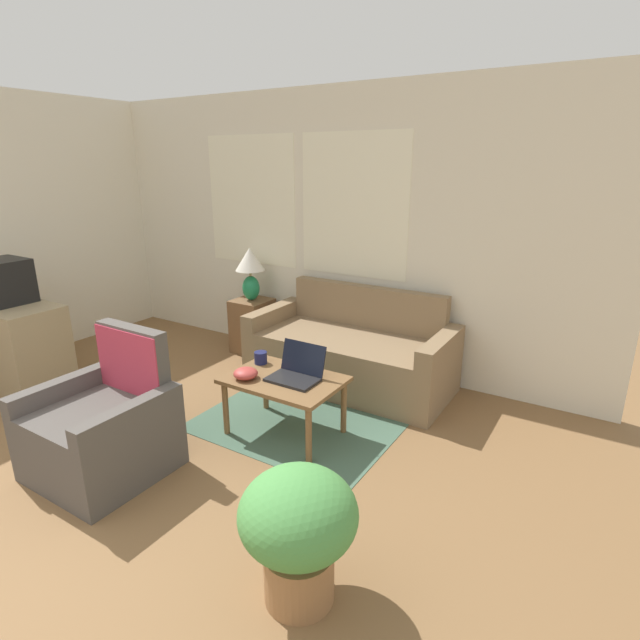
# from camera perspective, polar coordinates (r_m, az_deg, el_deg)

# --- Properties ---
(wall_back) EXTENTS (5.82, 0.06, 2.60)m
(wall_back) POSITION_cam_1_polar(r_m,az_deg,el_deg) (5.03, -1.54, 10.43)
(wall_back) COLOR silver
(wall_back) RESTS_ON ground_plane
(rug) EXTENTS (1.49, 1.80, 0.01)m
(rug) POSITION_cam_1_polar(r_m,az_deg,el_deg) (4.20, 0.07, -9.76)
(rug) COLOR #476651
(rug) RESTS_ON ground_plane
(couch) EXTENTS (1.81, 0.82, 0.85)m
(couch) POSITION_cam_1_polar(r_m,az_deg,el_deg) (4.54, 3.70, -3.86)
(couch) COLOR #846B4C
(couch) RESTS_ON ground_plane
(armchair) EXTENTS (0.78, 0.74, 0.91)m
(armchair) POSITION_cam_1_polar(r_m,az_deg,el_deg) (3.59, -23.20, -11.40)
(armchair) COLOR #514C47
(armchair) RESTS_ON ground_plane
(tv_dresser) EXTENTS (1.09, 0.53, 0.76)m
(tv_dresser) POSITION_cam_1_polar(r_m,az_deg,el_deg) (5.25, -31.73, -2.35)
(tv_dresser) COLOR #998460
(tv_dresser) RESTS_ON ground_plane
(television) EXTENTS (0.41, 0.43, 0.38)m
(television) POSITION_cam_1_polar(r_m,az_deg,el_deg) (5.11, -32.77, 3.67)
(television) COLOR black
(television) RESTS_ON tv_dresser
(side_table) EXTENTS (0.37, 0.37, 0.57)m
(side_table) POSITION_cam_1_polar(r_m,az_deg,el_deg) (5.33, -7.70, -0.64)
(side_table) COLOR brown
(side_table) RESTS_ON ground_plane
(table_lamp) EXTENTS (0.30, 0.30, 0.55)m
(table_lamp) POSITION_cam_1_polar(r_m,az_deg,el_deg) (5.16, -7.99, 5.99)
(table_lamp) COLOR #1E8451
(table_lamp) RESTS_ON side_table
(coffee_table) EXTENTS (0.83, 0.57, 0.45)m
(coffee_table) POSITION_cam_1_polar(r_m,az_deg,el_deg) (3.66, -4.10, -7.43)
(coffee_table) COLOR brown
(coffee_table) RESTS_ON ground_plane
(laptop) EXTENTS (0.36, 0.29, 0.24)m
(laptop) POSITION_cam_1_polar(r_m,az_deg,el_deg) (3.60, -2.70, -5.89)
(laptop) COLOR black
(laptop) RESTS_ON coffee_table
(cup_navy) EXTENTS (0.10, 0.10, 0.09)m
(cup_navy) POSITION_cam_1_polar(r_m,az_deg,el_deg) (3.89, -6.80, -4.29)
(cup_navy) COLOR #191E4C
(cup_navy) RESTS_ON coffee_table
(snack_bowl) EXTENTS (0.18, 0.18, 0.08)m
(snack_bowl) POSITION_cam_1_polar(r_m,az_deg,el_deg) (3.64, -8.49, -6.05)
(snack_bowl) COLOR #B23D38
(snack_bowl) RESTS_ON coffee_table
(potted_plant) EXTENTS (0.54, 0.54, 0.66)m
(potted_plant) POSITION_cam_1_polar(r_m,az_deg,el_deg) (2.39, -2.49, -22.48)
(potted_plant) COLOR #996B42
(potted_plant) RESTS_ON ground_plane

